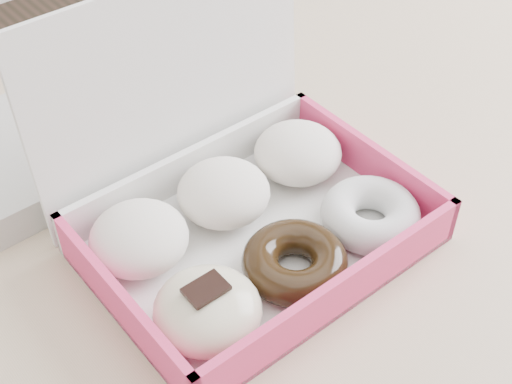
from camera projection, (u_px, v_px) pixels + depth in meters
table at (334, 185)px, 0.92m from camera, size 1.20×0.80×0.75m
donut_box at (243, 211)px, 0.72m from camera, size 0.33×0.28×0.24m
newspapers at (51, 144)px, 0.83m from camera, size 0.25×0.20×0.04m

